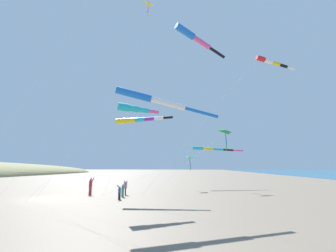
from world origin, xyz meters
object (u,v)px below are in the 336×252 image
object	(u,v)px
kite_windsock_red_high_left	(270,62)
kite_windsock_checkered_midright	(137,120)
person_child_grey_jacket	(126,187)
kite_windsock_black_fish_shape	(194,37)
kite_windsock_green_low_center	(211,149)
person_child_green_jacket	(119,192)
person_bystander_far	(123,189)
kite_delta_purple_drifting	(148,4)
kite_windsock_rainbow_low_near	(152,99)
person_adult_flyer	(91,185)
kite_windsock_white_trailing	(133,109)
kite_delta_small_distant	(226,132)
kite_delta_magenta_far_left	(190,157)

from	to	relation	value
kite_windsock_red_high_left	kite_windsock_checkered_midright	world-z (taller)	kite_windsock_red_high_left
person_child_grey_jacket	kite_windsock_black_fish_shape	distance (m)	18.40
kite_windsock_green_low_center	person_child_grey_jacket	bearing A→B (deg)	-132.17
person_child_green_jacket	kite_windsock_black_fish_shape	bearing A→B (deg)	30.80
person_bystander_far	kite_delta_purple_drifting	world-z (taller)	kite_delta_purple_drifting
kite_delta_purple_drifting	kite_windsock_rainbow_low_near	size ratio (longest dim) A/B	1.34
person_adult_flyer	kite_windsock_rainbow_low_near	bearing A→B (deg)	-45.75
person_adult_flyer	kite_windsock_red_high_left	distance (m)	24.38
kite_windsock_rainbow_low_near	kite_windsock_white_trailing	bearing A→B (deg)	130.85
kite_windsock_black_fish_shape	kite_windsock_green_low_center	xyz separation A→B (m)	(2.05, 9.90, -12.15)
person_bystander_far	kite_delta_small_distant	distance (m)	15.76
kite_windsock_rainbow_low_near	kite_delta_small_distant	size ratio (longest dim) A/B	1.52
kite_delta_purple_drifting	kite_windsock_white_trailing	bearing A→B (deg)	-95.86
kite_delta_purple_drifting	kite_windsock_checkered_midright	world-z (taller)	kite_delta_purple_drifting
kite_delta_small_distant	kite_windsock_checkered_midright	bearing A→B (deg)	-137.23
person_bystander_far	kite_windsock_rainbow_low_near	distance (m)	10.65
kite_windsock_white_trailing	person_child_green_jacket	bearing A→B (deg)	123.45
kite_windsock_rainbow_low_near	kite_windsock_checkered_midright	xyz separation A→B (m)	(-2.97, 6.84, -0.00)
person_child_grey_jacket	kite_windsock_rainbow_low_near	bearing A→B (deg)	-62.79
person_adult_flyer	kite_windsock_checkered_midright	bearing A→B (deg)	-16.78
person_bystander_far	kite_windsock_green_low_center	world-z (taller)	kite_windsock_green_low_center
person_adult_flyer	kite_windsock_green_low_center	world-z (taller)	kite_windsock_green_low_center
person_child_green_jacket	kite_delta_small_distant	bearing A→B (deg)	44.85
kite_windsock_green_low_center	kite_delta_magenta_far_left	xyz separation A→B (m)	(-2.97, -4.12, -1.38)
person_child_green_jacket	kite_windsock_green_low_center	bearing A→B (deg)	57.45
kite_delta_small_distant	kite_delta_magenta_far_left	bearing A→B (deg)	-170.15
kite_delta_purple_drifting	kite_delta_magenta_far_left	distance (m)	18.57
person_adult_flyer	kite_windsock_rainbow_low_near	world-z (taller)	kite_windsock_rainbow_low_near
person_adult_flyer	kite_windsock_checkered_midright	xyz separation A→B (m)	(5.23, -1.58, 6.56)
person_child_green_jacket	kite_windsock_black_fish_shape	size ratio (longest dim) A/B	0.07
person_child_grey_jacket	kite_windsock_red_high_left	size ratio (longest dim) A/B	0.09
person_adult_flyer	kite_delta_small_distant	size ratio (longest dim) A/B	0.18
kite_windsock_red_high_left	kite_windsock_green_low_center	world-z (taller)	kite_windsock_red_high_left
person_adult_flyer	kite_delta_purple_drifting	size ratio (longest dim) A/B	0.09
kite_delta_small_distant	kite_delta_purple_drifting	bearing A→B (deg)	-130.56
kite_windsock_red_high_left	kite_delta_small_distant	xyz separation A→B (m)	(-4.83, 4.97, -7.33)
person_child_grey_jacket	kite_delta_small_distant	distance (m)	15.01
kite_windsock_red_high_left	kite_windsock_rainbow_low_near	xyz separation A→B (m)	(-11.68, -10.95, -7.33)
kite_delta_magenta_far_left	person_child_green_jacket	bearing A→B (deg)	-121.12
person_child_green_jacket	kite_delta_small_distant	xyz separation A→B (m)	(10.78, 10.72, 6.85)
kite_windsock_black_fish_shape	kite_windsock_rainbow_low_near	xyz separation A→B (m)	(-2.96, -9.30, -10.10)
person_child_green_jacket	kite_windsock_checkered_midright	size ratio (longest dim) A/B	0.14
person_adult_flyer	kite_delta_small_distant	distance (m)	18.05
kite_windsock_red_high_left	kite_windsock_green_low_center	xyz separation A→B (m)	(-6.66, 8.25, -9.38)
kite_windsock_red_high_left	kite_delta_small_distant	distance (m)	10.08
kite_windsock_green_low_center	person_adult_flyer	bearing A→B (deg)	-140.77
kite_windsock_red_high_left	kite_delta_small_distant	bearing A→B (deg)	134.20
person_adult_flyer	person_bystander_far	world-z (taller)	person_adult_flyer
kite_windsock_black_fish_shape	kite_windsock_white_trailing	size ratio (longest dim) A/B	1.72
kite_delta_magenta_far_left	kite_windsock_rainbow_low_near	distance (m)	15.60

